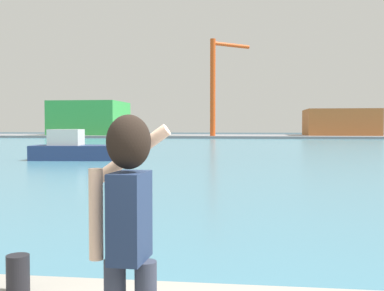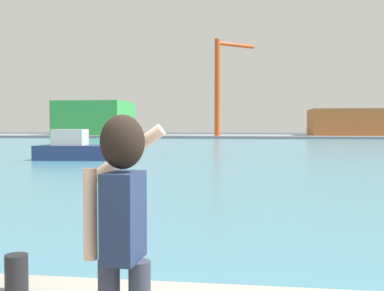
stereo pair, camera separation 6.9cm
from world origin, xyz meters
TOP-DOWN VIEW (x-y plane):
  - ground_plane at (0.00, 50.00)m, footprint 220.00×220.00m
  - harbor_water at (0.00, 52.00)m, footprint 140.00×100.00m
  - far_shore_dock at (0.00, 92.00)m, footprint 140.00×20.00m
  - person_photographer at (-1.01, -0.06)m, footprint 0.53×0.55m
  - harbor_bollard at (-2.55, 1.45)m, footprint 0.23×0.23m
  - boat_moored at (-12.32, 27.96)m, footprint 6.19×3.08m
  - warehouse_left at (-33.98, 92.00)m, footprint 13.74×13.32m
  - warehouse_right at (16.74, 93.86)m, footprint 13.47×12.20m
  - port_crane at (-7.16, 85.20)m, footprint 7.20×6.02m

SIDE VIEW (x-z plane):
  - ground_plane at x=0.00m, z-range 0.00..0.00m
  - harbor_water at x=0.00m, z-range 0.00..0.02m
  - far_shore_dock at x=0.00m, z-range 0.00..0.47m
  - boat_moored at x=-12.32m, z-range -0.29..1.79m
  - harbor_bollard at x=-2.55m, z-range 0.67..1.06m
  - person_photographer at x=-1.01m, z-range 0.87..2.61m
  - warehouse_right at x=16.74m, z-range 0.47..5.59m
  - warehouse_left at x=-33.98m, z-range 0.47..7.31m
  - port_crane at x=-7.16m, z-range 1.98..19.89m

